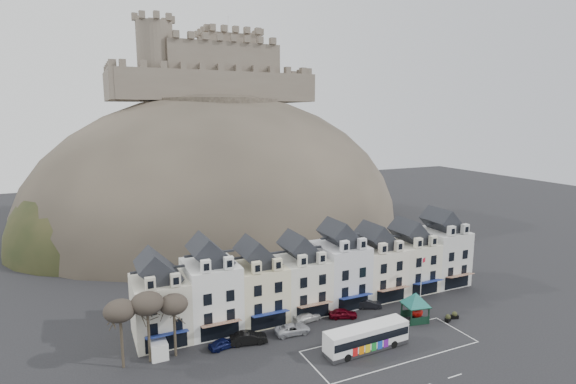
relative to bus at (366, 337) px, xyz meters
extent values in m
plane|color=black|center=(1.24, -1.95, -1.75)|extent=(300.00, 300.00, 0.00)
cube|color=silver|center=(3.24, -0.70, -1.75)|extent=(22.00, 7.50, 0.01)
cube|color=beige|center=(-22.56, 14.05, 2.25)|extent=(6.80, 8.00, 8.00)
cube|color=black|center=(-22.56, 14.05, 7.45)|extent=(6.80, 5.76, 2.80)
cube|color=beige|center=(-24.05, 10.45, 7.15)|extent=(1.20, 0.80, 1.60)
cube|color=beige|center=(-21.06, 10.45, 7.15)|extent=(1.20, 0.80, 1.60)
cube|color=black|center=(-22.56, 10.02, -0.45)|extent=(5.10, 0.06, 2.20)
cube|color=navy|center=(-22.56, 9.35, 0.85)|extent=(5.10, 1.29, 0.43)
cube|color=white|center=(-15.76, 14.05, 2.85)|extent=(6.80, 8.00, 9.20)
cube|color=black|center=(-15.76, 14.05, 8.65)|extent=(6.80, 5.76, 2.80)
cube|color=white|center=(-17.25, 10.45, 8.35)|extent=(1.20, 0.80, 1.60)
cube|color=white|center=(-14.26, 10.45, 8.35)|extent=(1.20, 0.80, 1.60)
cube|color=black|center=(-15.76, 10.02, -0.45)|extent=(5.10, 0.06, 2.20)
cube|color=maroon|center=(-15.76, 9.35, 0.85)|extent=(5.10, 1.29, 0.43)
cube|color=#F1E6BA|center=(-8.96, 14.05, 2.25)|extent=(6.80, 8.00, 8.00)
cube|color=black|center=(-8.96, 14.05, 7.45)|extent=(6.80, 5.76, 2.80)
cube|color=#F1E6BA|center=(-10.45, 10.45, 7.15)|extent=(1.20, 0.80, 1.60)
cube|color=#F1E6BA|center=(-7.46, 10.45, 7.15)|extent=(1.20, 0.80, 1.60)
cube|color=black|center=(-8.96, 10.02, -0.45)|extent=(5.10, 0.06, 2.20)
cube|color=navy|center=(-8.96, 9.35, 0.85)|extent=(5.10, 1.29, 0.43)
cube|color=white|center=(-2.16, 14.05, 2.25)|extent=(6.80, 8.00, 8.00)
cube|color=black|center=(-2.16, 14.05, 7.45)|extent=(6.80, 5.76, 2.80)
cube|color=white|center=(-3.65, 10.45, 7.15)|extent=(1.20, 0.80, 1.60)
cube|color=white|center=(-0.66, 10.45, 7.15)|extent=(1.20, 0.80, 1.60)
cube|color=black|center=(-2.16, 10.02, -0.45)|extent=(5.10, 0.06, 2.20)
cube|color=maroon|center=(-2.16, 9.35, 0.85)|extent=(5.10, 1.29, 0.43)
cube|color=silver|center=(4.64, 14.05, 2.85)|extent=(6.80, 8.00, 9.20)
cube|color=black|center=(4.64, 14.05, 8.65)|extent=(6.80, 5.76, 2.80)
cube|color=silver|center=(3.15, 10.45, 8.35)|extent=(1.20, 0.80, 1.60)
cube|color=silver|center=(6.14, 10.45, 8.35)|extent=(1.20, 0.80, 1.60)
cube|color=black|center=(4.64, 10.02, -0.45)|extent=(5.10, 0.06, 2.20)
cube|color=navy|center=(4.64, 9.35, 0.85)|extent=(5.10, 1.29, 0.43)
cube|color=white|center=(11.44, 14.05, 2.25)|extent=(6.80, 8.00, 8.00)
cube|color=black|center=(11.44, 14.05, 7.45)|extent=(6.80, 5.76, 2.80)
cube|color=white|center=(9.95, 10.45, 7.15)|extent=(1.20, 0.80, 1.60)
cube|color=white|center=(12.94, 10.45, 7.15)|extent=(1.20, 0.80, 1.60)
cube|color=black|center=(11.44, 10.02, -0.45)|extent=(5.10, 0.06, 2.20)
cube|color=maroon|center=(11.44, 9.35, 0.85)|extent=(5.10, 1.29, 0.43)
cube|color=silver|center=(18.24, 14.05, 2.25)|extent=(6.80, 8.00, 8.00)
cube|color=black|center=(18.24, 14.05, 7.45)|extent=(6.80, 5.76, 2.80)
cube|color=silver|center=(16.75, 10.45, 7.15)|extent=(1.20, 0.80, 1.60)
cube|color=silver|center=(19.74, 10.45, 7.15)|extent=(1.20, 0.80, 1.60)
cube|color=black|center=(18.24, 10.02, -0.45)|extent=(5.10, 0.06, 2.20)
cube|color=navy|center=(18.24, 9.35, 0.85)|extent=(5.10, 1.29, 0.43)
cube|color=silver|center=(25.04, 14.05, 2.85)|extent=(6.80, 8.00, 9.20)
cube|color=black|center=(25.04, 14.05, 8.65)|extent=(6.80, 5.76, 2.80)
cube|color=silver|center=(23.55, 10.45, 8.35)|extent=(1.20, 0.80, 1.60)
cube|color=silver|center=(26.54, 10.45, 8.35)|extent=(1.20, 0.80, 1.60)
cube|color=black|center=(25.04, 10.02, -0.45)|extent=(5.10, 0.06, 2.20)
cube|color=maroon|center=(25.04, 9.35, 0.85)|extent=(5.10, 1.29, 0.43)
ellipsoid|color=#353029|center=(1.24, 68.05, -1.75)|extent=(96.00, 76.00, 68.00)
ellipsoid|color=#253018|center=(-20.76, 62.05, -1.75)|extent=(52.00, 44.00, 42.00)
ellipsoid|color=#353029|center=(25.24, 72.05, -1.75)|extent=(56.00, 48.00, 46.00)
ellipsoid|color=#253018|center=(-2.76, 54.05, -1.75)|extent=(40.00, 28.00, 28.00)
ellipsoid|color=#353029|center=(11.24, 56.05, -1.75)|extent=(36.00, 28.00, 24.00)
cylinder|color=#353029|center=(1.24, 68.05, 29.25)|extent=(30.00, 30.00, 3.00)
cube|color=#695D50|center=(1.24, 64.05, 33.75)|extent=(48.00, 2.20, 7.00)
cube|color=#695D50|center=(1.24, 84.05, 33.75)|extent=(48.00, 2.20, 7.00)
cube|color=#695D50|center=(-22.76, 74.05, 33.75)|extent=(2.20, 22.00, 7.00)
cube|color=#695D50|center=(25.24, 74.05, 33.75)|extent=(2.20, 22.00, 7.00)
cube|color=#695D50|center=(3.24, 74.05, 39.25)|extent=(28.00, 18.00, 10.00)
cube|color=#695D50|center=(7.24, 76.05, 40.75)|extent=(14.00, 12.00, 13.00)
cylinder|color=#695D50|center=(-12.76, 70.05, 39.25)|extent=(8.40, 8.40, 18.00)
cylinder|color=silver|center=(7.24, 76.05, 49.75)|extent=(0.16, 0.16, 5.00)
cylinder|color=#322920|center=(-27.76, 8.55, 1.12)|extent=(0.32, 0.32, 5.74)
ellipsoid|color=#383028|center=(-27.76, 8.55, 5.22)|extent=(3.61, 3.61, 2.54)
cylinder|color=#322920|center=(-24.76, 8.55, 1.26)|extent=(0.32, 0.32, 6.02)
ellipsoid|color=#383028|center=(-24.76, 8.55, 5.56)|extent=(3.78, 3.78, 2.67)
cylinder|color=#322920|center=(-21.76, 8.55, 0.98)|extent=(0.32, 0.32, 5.46)
ellipsoid|color=#383028|center=(-21.76, 8.55, 4.88)|extent=(3.43, 3.43, 2.42)
cube|color=#262628|center=(0.00, 0.00, -1.40)|extent=(11.32, 2.97, 0.51)
cube|color=white|center=(0.00, 0.00, 0.10)|extent=(11.32, 2.92, 2.58)
cube|color=black|center=(0.00, 0.00, 0.24)|extent=(11.10, 2.98, 0.97)
cube|color=white|center=(0.00, 0.00, 1.26)|extent=(11.09, 2.81, 0.26)
cube|color=orange|center=(5.57, 0.18, 1.09)|extent=(0.10, 1.23, 0.29)
cylinder|color=black|center=(3.41, -1.05, -1.29)|extent=(0.99, 0.36, 0.98)
cylinder|color=black|center=(3.34, 1.26, -1.29)|extent=(0.99, 0.36, 0.98)
cylinder|color=black|center=(-3.56, -1.27, -1.29)|extent=(0.99, 0.36, 0.98)
cylinder|color=black|center=(-3.63, 1.04, -1.29)|extent=(0.99, 0.36, 0.98)
cube|color=black|center=(9.76, 5.31, -0.56)|extent=(0.17, 0.17, 2.40)
cube|color=black|center=(12.41, 4.83, -0.56)|extent=(0.17, 0.17, 2.40)
cube|color=black|center=(9.27, 2.66, -0.56)|extent=(0.17, 0.17, 2.40)
cube|color=black|center=(11.93, 2.17, -0.56)|extent=(0.17, 0.17, 2.40)
cube|color=black|center=(10.84, 3.74, 0.64)|extent=(3.83, 3.83, 0.12)
cone|color=#14574B|center=(10.84, 3.74, 1.54)|extent=(6.50, 6.50, 1.80)
cube|color=black|center=(11.24, 3.78, -1.50)|extent=(1.67, 1.67, 0.51)
sphere|color=#A60D09|center=(11.24, 3.78, -0.57)|extent=(1.60, 1.60, 1.60)
cylinder|color=silver|center=(15.04, 7.47, 2.06)|extent=(0.11, 0.11, 7.63)
cube|color=red|center=(15.52, 7.68, 5.31)|extent=(0.97, 0.44, 0.67)
cube|color=white|center=(-23.68, 10.05, -0.73)|extent=(1.99, 4.51, 2.05)
cube|color=black|center=(-23.68, 10.05, -0.34)|extent=(1.86, 0.09, 0.88)
cube|color=black|center=(16.47, 1.86, -1.49)|extent=(1.15, 0.78, 0.53)
sphere|color=#253018|center=(16.47, 1.86, -1.07)|extent=(0.74, 0.74, 0.74)
cube|color=black|center=(14.91, 1.55, -1.49)|extent=(1.19, 0.92, 0.53)
sphere|color=#253018|center=(14.91, 1.55, -1.06)|extent=(0.75, 0.75, 0.75)
imported|color=#0B103A|center=(-15.99, 7.81, -1.11)|extent=(3.99, 2.11, 1.29)
imported|color=black|center=(-12.75, 7.55, -0.97)|extent=(5.01, 2.57, 1.57)
imported|color=#BABCC3|center=(-6.55, 7.55, -1.09)|extent=(4.86, 2.52, 1.33)
imported|color=silver|center=(-3.16, 10.05, -1.10)|extent=(4.73, 2.58, 1.30)
imported|color=#520410|center=(2.04, 8.76, -1.06)|extent=(4.40, 3.05, 1.39)
imported|color=black|center=(7.24, 10.05, -1.08)|extent=(4.31, 2.96, 1.34)
camera|label=1|loc=(-30.52, -42.69, 27.23)|focal=28.00mm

